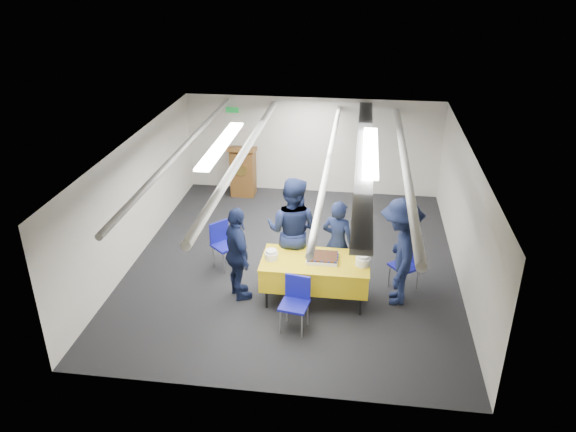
# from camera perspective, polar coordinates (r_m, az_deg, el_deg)

# --- Properties ---
(ground) EXTENTS (7.00, 7.00, 0.00)m
(ground) POSITION_cam_1_polar(r_m,az_deg,el_deg) (10.69, 0.62, -4.65)
(ground) COLOR black
(ground) RESTS_ON ground
(room_shell) EXTENTS (6.00, 7.00, 2.30)m
(room_shell) POSITION_cam_1_polar(r_m,az_deg,el_deg) (10.28, 1.46, 5.23)
(room_shell) COLOR beige
(room_shell) RESTS_ON ground
(serving_table) EXTENTS (1.77, 0.92, 0.77)m
(serving_table) POSITION_cam_1_polar(r_m,az_deg,el_deg) (9.32, 2.78, -5.62)
(serving_table) COLOR black
(serving_table) RESTS_ON ground
(sheet_cake) EXTENTS (0.52, 0.40, 0.09)m
(sheet_cake) POSITION_cam_1_polar(r_m,az_deg,el_deg) (9.20, 3.53, -4.25)
(sheet_cake) COLOR white
(sheet_cake) RESTS_ON serving_table
(plate_stack_left) EXTENTS (0.22, 0.22, 0.16)m
(plate_stack_left) POSITION_cam_1_polar(r_m,az_deg,el_deg) (9.21, -1.71, -3.96)
(plate_stack_left) COLOR white
(plate_stack_left) RESTS_ON serving_table
(plate_stack_right) EXTENTS (0.24, 0.24, 0.18)m
(plate_stack_right) POSITION_cam_1_polar(r_m,az_deg,el_deg) (9.11, 7.64, -4.48)
(plate_stack_right) COLOR white
(plate_stack_right) RESTS_ON serving_table
(podium) EXTENTS (0.62, 0.53, 1.25)m
(podium) POSITION_cam_1_polar(r_m,az_deg,el_deg) (13.39, -4.58, 4.64)
(podium) COLOR brown
(podium) RESTS_ON ground
(chair_near) EXTENTS (0.48, 0.48, 0.87)m
(chair_near) POSITION_cam_1_polar(r_m,az_deg,el_deg) (8.71, 0.81, -8.29)
(chair_near) COLOR gray
(chair_near) RESTS_ON ground
(chair_right) EXTENTS (0.59, 0.59, 0.87)m
(chair_right) POSITION_cam_1_polar(r_m,az_deg,el_deg) (9.88, 12.15, -4.47)
(chair_right) COLOR gray
(chair_right) RESTS_ON ground
(chair_left) EXTENTS (0.59, 0.59, 0.87)m
(chair_left) POSITION_cam_1_polar(r_m,az_deg,el_deg) (10.39, -6.66, -2.45)
(chair_left) COLOR gray
(chair_left) RESTS_ON ground
(sailor_a) EXTENTS (0.67, 0.55, 1.58)m
(sailor_a) POSITION_cam_1_polar(r_m,az_deg,el_deg) (9.71, 5.06, -2.75)
(sailor_a) COLOR black
(sailor_a) RESTS_ON ground
(sailor_b) EXTENTS (1.08, 0.92, 1.95)m
(sailor_b) POSITION_cam_1_polar(r_m,az_deg,el_deg) (9.69, 0.44, -1.49)
(sailor_b) COLOR black
(sailor_b) RESTS_ON ground
(sailor_c) EXTENTS (0.83, 1.04, 1.65)m
(sailor_c) POSITION_cam_1_polar(r_m,az_deg,el_deg) (9.30, -5.13, -3.88)
(sailor_c) COLOR black
(sailor_c) RESTS_ON ground
(sailor_d) EXTENTS (0.73, 1.22, 1.85)m
(sailor_d) POSITION_cam_1_polar(r_m,az_deg,el_deg) (9.30, 11.26, -3.63)
(sailor_d) COLOR black
(sailor_d) RESTS_ON ground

